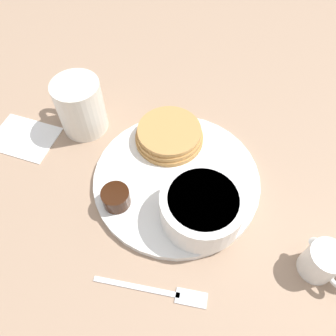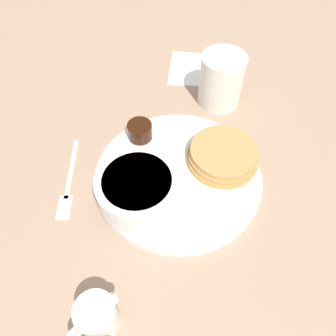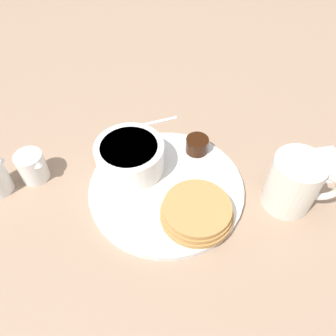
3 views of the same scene
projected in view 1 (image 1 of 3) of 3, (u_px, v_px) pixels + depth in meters
name	position (u px, v px, depth m)	size (l,w,h in m)	color
ground_plane	(176.00, 181.00, 0.53)	(4.00, 4.00, 0.00)	#9E7F66
plate	(176.00, 179.00, 0.52)	(0.26, 0.26, 0.01)	white
pancake_stack	(169.00, 135.00, 0.55)	(0.12, 0.12, 0.03)	#B78447
bowl	(202.00, 207.00, 0.46)	(0.12, 0.12, 0.05)	white
syrup_cup	(116.00, 198.00, 0.48)	(0.04, 0.04, 0.03)	black
butter_ramekin	(199.00, 226.00, 0.45)	(0.05, 0.05, 0.05)	white
coffee_mug	(80.00, 106.00, 0.55)	(0.11, 0.08, 0.10)	silver
creamer_pitcher_near	(322.00, 262.00, 0.42)	(0.05, 0.06, 0.06)	white
fork	(164.00, 292.00, 0.43)	(0.15, 0.02, 0.00)	silver
napkin	(24.00, 137.00, 0.58)	(0.12, 0.09, 0.00)	white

